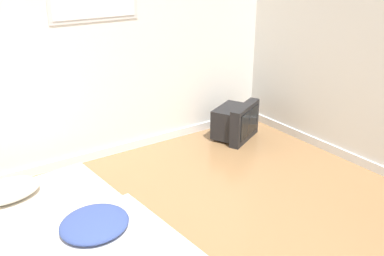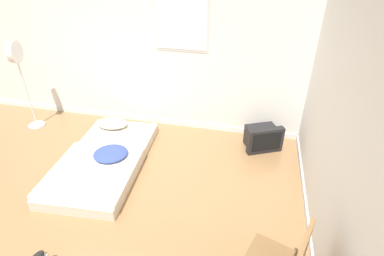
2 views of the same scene
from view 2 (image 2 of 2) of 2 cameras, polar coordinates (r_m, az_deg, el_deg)
ground_plane at (r=3.94m, az=-22.11°, el=-16.14°), size 20.00×20.00×0.00m
wall_back at (r=5.15m, az=-9.75°, el=14.10°), size 7.81×0.08×2.60m
wall_right at (r=2.64m, az=28.11°, el=-6.85°), size 0.08×7.32×2.60m
mattress_bed at (r=4.58m, az=-16.43°, el=-5.66°), size 1.24×2.13×0.30m
crt_tv at (r=4.84m, az=13.23°, el=-1.77°), size 0.62×0.55×0.41m
standing_fan at (r=5.69m, az=-30.09°, el=10.14°), size 0.29×0.36×1.52m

